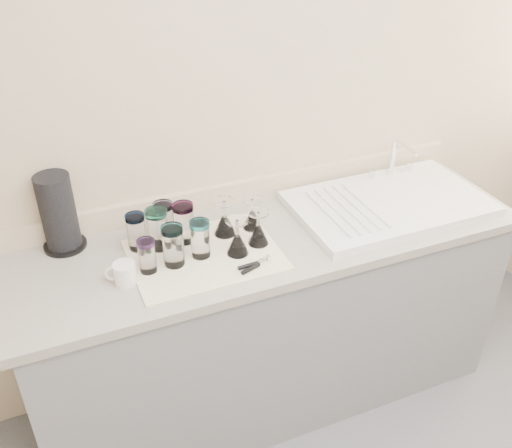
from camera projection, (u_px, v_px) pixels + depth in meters
name	position (u px, v px, depth m)	size (l,w,h in m)	color
counter_unit	(270.00, 319.00, 2.51)	(2.06, 0.62, 0.90)	slate
sink_unit	(389.00, 203.00, 2.44)	(0.82, 0.50, 0.22)	white
dish_towel	(205.00, 255.00, 2.15)	(0.55, 0.42, 0.01)	white
tumbler_teal	(137.00, 232.00, 2.14)	(0.07, 0.07, 0.15)	white
tumbler_cyan	(158.00, 229.00, 2.14)	(0.08, 0.08, 0.16)	white
tumbler_purple	(184.00, 223.00, 2.18)	(0.08, 0.08, 0.16)	white
tumbler_magenta	(147.00, 256.00, 2.02)	(0.07, 0.07, 0.13)	white
tumbler_blue	(173.00, 246.00, 2.05)	(0.08, 0.08, 0.16)	white
tumbler_lavender	(200.00, 239.00, 2.10)	(0.07, 0.07, 0.15)	white
tumbler_extra	(164.00, 221.00, 2.19)	(0.08, 0.08, 0.15)	white
goblet_back_left	(225.00, 223.00, 2.23)	(0.08, 0.08, 0.15)	white
goblet_back_right	(252.00, 218.00, 2.27)	(0.07, 0.07, 0.13)	white
goblet_front_left	(237.00, 242.00, 2.12)	(0.08, 0.08, 0.15)	white
goblet_front_right	(258.00, 233.00, 2.18)	(0.08, 0.08, 0.14)	white
can_opener	(255.00, 265.00, 2.07)	(0.13, 0.06, 0.02)	silver
white_mug	(124.00, 273.00, 1.99)	(0.12, 0.10, 0.08)	white
paper_towel_roll	(58.00, 213.00, 2.12)	(0.16, 0.16, 0.31)	black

